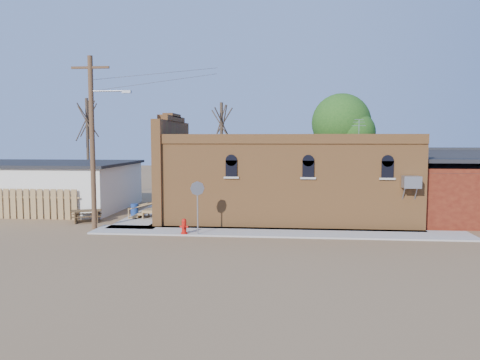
# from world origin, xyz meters

# --- Properties ---
(ground) EXTENTS (120.00, 120.00, 0.00)m
(ground) POSITION_xyz_m (0.00, 0.00, 0.00)
(ground) COLOR brown
(ground) RESTS_ON ground
(sidewalk_south) EXTENTS (19.00, 2.20, 0.08)m
(sidewalk_south) POSITION_xyz_m (1.50, 0.90, 0.04)
(sidewalk_south) COLOR #9E9991
(sidewalk_south) RESTS_ON ground
(sidewalk_west) EXTENTS (2.60, 10.00, 0.08)m
(sidewalk_west) POSITION_xyz_m (-6.30, 6.00, 0.04)
(sidewalk_west) COLOR #9E9991
(sidewalk_west) RESTS_ON ground
(brick_bar) EXTENTS (16.40, 7.97, 6.30)m
(brick_bar) POSITION_xyz_m (1.64, 5.49, 2.34)
(brick_bar) COLOR #AB6A34
(brick_bar) RESTS_ON ground
(red_shed) EXTENTS (5.40, 6.40, 4.30)m
(red_shed) POSITION_xyz_m (11.50, 5.50, 2.27)
(red_shed) COLOR #4E150D
(red_shed) RESTS_ON ground
(wood_fence) EXTENTS (5.20, 0.10, 1.80)m
(wood_fence) POSITION_xyz_m (-12.80, 3.80, 0.90)
(wood_fence) COLOR #9F7147
(wood_fence) RESTS_ON ground
(utility_pole) EXTENTS (3.12, 0.26, 9.00)m
(utility_pole) POSITION_xyz_m (-8.14, 1.20, 4.77)
(utility_pole) COLOR #4A371D
(utility_pole) RESTS_ON ground
(tree_bare_near) EXTENTS (2.80, 2.80, 7.65)m
(tree_bare_near) POSITION_xyz_m (-3.00, 13.00, 5.96)
(tree_bare_near) COLOR #4F382D
(tree_bare_near) RESTS_ON ground
(tree_bare_far) EXTENTS (2.80, 2.80, 8.16)m
(tree_bare_far) POSITION_xyz_m (-14.00, 14.00, 6.36)
(tree_bare_far) COLOR #4F382D
(tree_bare_far) RESTS_ON ground
(tree_leafy) EXTENTS (4.40, 4.40, 8.15)m
(tree_leafy) POSITION_xyz_m (6.00, 13.50, 5.93)
(tree_leafy) COLOR #4F382D
(tree_leafy) RESTS_ON ground
(fire_hydrant) EXTENTS (0.42, 0.38, 0.75)m
(fire_hydrant) POSITION_xyz_m (-3.12, -0.00, 0.45)
(fire_hydrant) COLOR #BC110A
(fire_hydrant) RESTS_ON sidewalk_south
(stop_sign) EXTENTS (0.66, 0.36, 2.62)m
(stop_sign) POSITION_xyz_m (-2.44, 0.00, 2.09)
(stop_sign) COLOR gray
(stop_sign) RESTS_ON sidewalk_south
(trash_barrel) EXTENTS (0.49, 0.49, 0.72)m
(trash_barrel) POSITION_xyz_m (-7.30, 5.11, 0.44)
(trash_barrel) COLOR navy
(trash_barrel) RESTS_ON sidewalk_west
(picnic_table) EXTENTS (1.96, 1.73, 0.68)m
(picnic_table) POSITION_xyz_m (-9.50, 3.20, 0.44)
(picnic_table) COLOR #4C361E
(picnic_table) RESTS_ON ground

